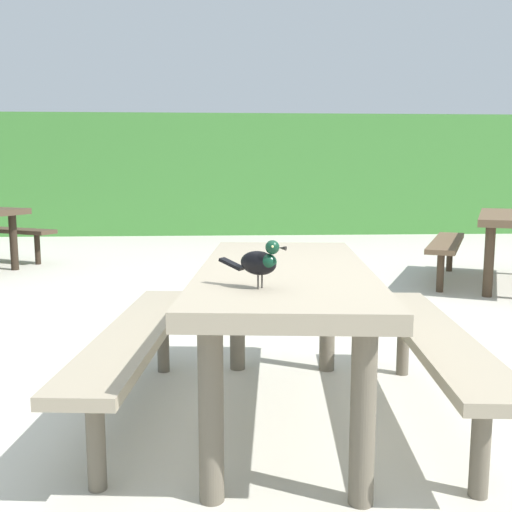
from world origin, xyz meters
The scene contains 4 objects.
ground_plane centered at (0.00, 0.00, 0.00)m, with size 60.00×60.00×0.00m, color beige.
hedge_wall centered at (0.00, 8.95, 1.10)m, with size 28.00×1.59×2.20m, color #428438.
picnic_table_foreground centered at (-0.13, 0.16, 0.56)m, with size 1.83×1.86×0.74m.
bird_grackle centered at (-0.27, -0.35, 0.84)m, with size 0.25×0.19×0.18m.
Camera 1 is at (-0.41, -2.46, 1.17)m, focal length 40.66 mm.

